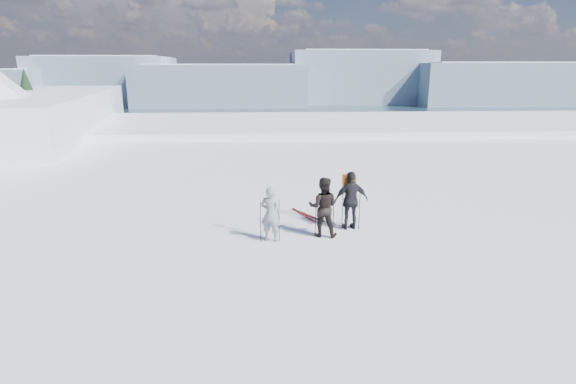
# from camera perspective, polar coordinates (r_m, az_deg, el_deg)

# --- Properties ---
(lake_basin) EXTENTS (820.00, 820.00, 71.62)m
(lake_basin) POSITION_cam_1_polar(r_m,az_deg,el_deg) (41.21, 0.22, -0.68)
(lake_basin) COLOR white
(lake_basin) RESTS_ON ground
(far_mountain_range) EXTENTS (770.00, 110.00, 53.00)m
(far_mountain_range) POSITION_cam_1_polar(r_m,az_deg,el_deg) (465.56, 0.63, 13.92)
(far_mountain_range) COLOR slate
(far_mountain_range) RESTS_ON ground
(skier_grey) EXTENTS (0.70, 0.57, 1.65)m
(skier_grey) POSITION_cam_1_polar(r_m,az_deg,el_deg) (13.11, -2.23, -2.81)
(skier_grey) COLOR gray
(skier_grey) RESTS_ON ground
(skier_dark) EXTENTS (1.00, 0.85, 1.83)m
(skier_dark) POSITION_cam_1_polar(r_m,az_deg,el_deg) (13.50, 4.46, -1.91)
(skier_dark) COLOR black
(skier_dark) RESTS_ON ground
(skier_pack) EXTENTS (1.14, 0.58, 1.86)m
(skier_pack) POSITION_cam_1_polar(r_m,az_deg,el_deg) (14.19, 8.01, -1.07)
(skier_pack) COLOR black
(skier_pack) RESTS_ON ground
(backpack) EXTENTS (0.42, 0.27, 0.57)m
(backpack) POSITION_cam_1_polar(r_m,az_deg,el_deg) (14.13, 7.88, 3.94)
(backpack) COLOR orange
(backpack) RESTS_ON skier_pack
(ski_poles) EXTENTS (3.13, 0.96, 1.35)m
(ski_poles) POSITION_cam_1_polar(r_m,az_deg,el_deg) (13.57, 3.63, -3.01)
(ski_poles) COLOR black
(ski_poles) RESTS_ON ground
(skis_loose) EXTENTS (1.02, 1.61, 0.03)m
(skis_loose) POSITION_cam_1_polar(r_m,az_deg,el_deg) (15.59, 2.26, -2.94)
(skis_loose) COLOR black
(skis_loose) RESTS_ON ground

